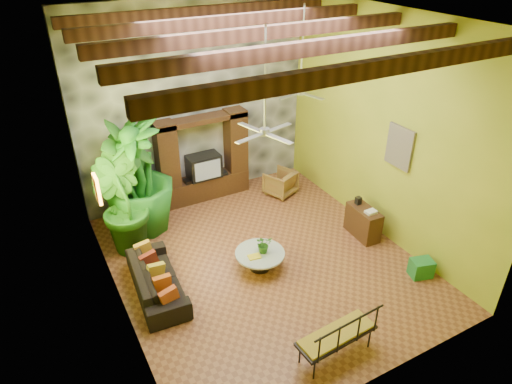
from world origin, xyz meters
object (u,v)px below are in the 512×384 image
ceiling_fan_front (265,121)px  coffee_table (260,258)px  wicker_armchair (280,183)px  iron_bench (340,335)px  entertainment_center (203,164)px  tall_plant_a (131,177)px  tall_plant_b (121,205)px  tall_plant_c (138,175)px  side_console (363,222)px  green_bin (421,268)px  sofa (157,279)px  ceiling_fan_back (301,83)px

ceiling_fan_front → coffee_table: ceiling_fan_front is taller
wicker_armchair → iron_bench: (-2.02, -5.18, 0.21)m
entertainment_center → tall_plant_a: bearing=-165.8°
tall_plant_b → tall_plant_c: 0.90m
coffee_table → side_console: 2.70m
ceiling_fan_front → tall_plant_a: (-1.79, 3.03, -2.06)m
entertainment_center → tall_plant_c: size_ratio=0.84×
tall_plant_a → iron_bench: bearing=-71.7°
wicker_armchair → tall_plant_b: 4.39m
green_bin → sofa: bearing=156.5°
entertainment_center → side_console: 4.30m
green_bin → wicker_armchair: bearing=100.5°
tall_plant_b → iron_bench: tall_plant_b is taller
side_console → green_bin: 1.73m
entertainment_center → wicker_armchair: size_ratio=3.28×
coffee_table → wicker_armchair: bearing=51.0°
iron_bench → tall_plant_b: bearing=111.8°
tall_plant_b → green_bin: bearing=-37.3°
iron_bench → green_bin: bearing=13.3°
entertainment_center → wicker_armchair: bearing=-24.2°
coffee_table → side_console: side_console is taller
sofa → side_console: (4.83, -0.43, 0.06)m
sofa → iron_bench: (2.13, -3.02, 0.24)m
wicker_armchair → iron_bench: size_ratio=0.51×
tall_plant_a → ceiling_fan_front: bearing=-59.5°
ceiling_fan_front → iron_bench: (0.03, -2.48, -2.86)m
tall_plant_b → entertainment_center: bearing=27.2°
side_console → ceiling_fan_front: bearing=-174.2°
sofa → wicker_armchair: wicker_armchair is taller
wicker_armchair → ceiling_fan_front: bearing=30.5°
entertainment_center → tall_plant_a: size_ratio=0.89×
tall_plant_b → coffee_table: (2.28, -2.07, -0.86)m
ceiling_fan_back → tall_plant_b: size_ratio=0.84×
green_bin → ceiling_fan_back: bearing=108.1°
tall_plant_a → green_bin: bearing=-45.0°
tall_plant_c → ceiling_fan_front: bearing=-60.0°
coffee_table → side_console: size_ratio=1.15×
tall_plant_b → side_console: 5.48m
ceiling_fan_front → tall_plant_a: 4.08m
tall_plant_a → wicker_armchair: bearing=-4.9°
tall_plant_a → tall_plant_c: (0.12, -0.16, 0.10)m
tall_plant_a → side_console: 5.47m
ceiling_fan_front → green_bin: 4.58m
tall_plant_a → coffee_table: (1.82, -2.82, -1.08)m
wicker_armchair → sofa: bearing=5.2°
tall_plant_b → iron_bench: (2.28, -4.76, -0.57)m
tall_plant_b → tall_plant_c: (0.58, 0.60, 0.32)m
ceiling_fan_front → ceiling_fan_back: same height
sofa → tall_plant_b: size_ratio=0.95×
ceiling_fan_front → side_console: 4.09m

